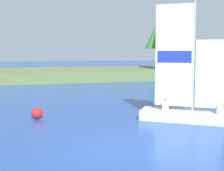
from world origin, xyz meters
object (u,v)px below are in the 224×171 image
object	(u,v)px
shoreline_tree_centre	(167,23)
sailboat	(198,111)
channel_buoy	(37,113)
shoreline_tree_midright	(159,33)

from	to	relation	value
shoreline_tree_centre	sailboat	bearing A→B (deg)	-111.80
sailboat	channel_buoy	size ratio (longest dim) A/B	11.01
shoreline_tree_midright	channel_buoy	world-z (taller)	shoreline_tree_midright
shoreline_tree_midright	channel_buoy	distance (m)	27.69
shoreline_tree_centre	channel_buoy	xyz separation A→B (m)	(-15.50, -18.08, -6.31)
shoreline_tree_centre	channel_buoy	size ratio (longest dim) A/B	14.31
shoreline_tree_centre	shoreline_tree_midright	xyz separation A→B (m)	(0.64, 3.77, -0.96)
channel_buoy	shoreline_tree_centre	bearing A→B (deg)	49.40
channel_buoy	shoreline_tree_midright	bearing A→B (deg)	53.56
shoreline_tree_centre	shoreline_tree_midright	distance (m)	3.95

